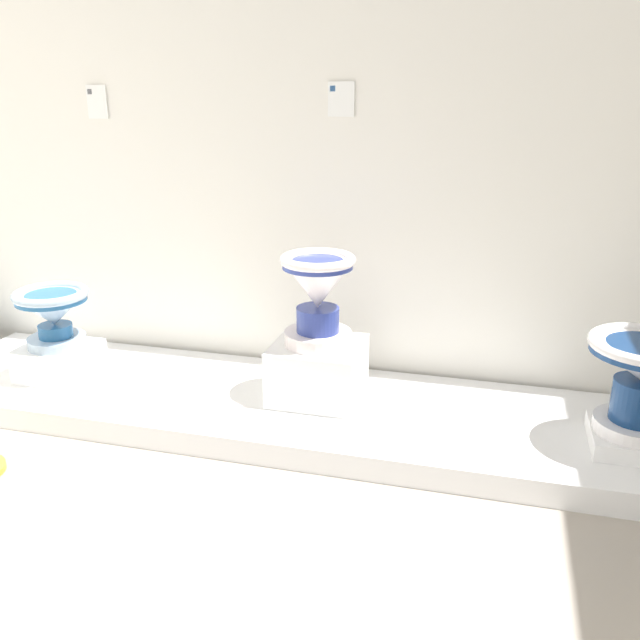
{
  "coord_description": "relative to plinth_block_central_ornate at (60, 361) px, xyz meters",
  "views": [
    {
      "loc": [
        2.86,
        -0.37,
        1.39
      ],
      "look_at": [
        2.17,
        2.18,
        0.48
      ],
      "focal_mm": 37.41,
      "sensor_mm": 36.0,
      "label": 1
    }
  ],
  "objects": [
    {
      "name": "wall_back",
      "position": [
        1.25,
        0.51,
        1.32
      ],
      "size": [
        4.54,
        0.06,
        3.01
      ],
      "primitive_type": "cube",
      "color": "white",
      "rests_on": "ground_plane"
    },
    {
      "name": "display_platform",
      "position": [
        1.25,
        0.05,
        -0.13
      ],
      "size": [
        3.76,
        0.82,
        0.1
      ],
      "primitive_type": "cube",
      "color": "white",
      "rests_on": "ground_plane"
    },
    {
      "name": "plinth_block_central_ornate",
      "position": [
        0.0,
        0.0,
        0.0
      ],
      "size": [
        0.33,
        0.29,
        0.16
      ],
      "primitive_type": "cube",
      "color": "white",
      "rests_on": "display_platform"
    },
    {
      "name": "antique_toilet_central_ornate",
      "position": [
        0.0,
        0.0,
        0.25
      ],
      "size": [
        0.34,
        0.34,
        0.27
      ],
      "color": "#9EB8D2",
      "rests_on": "plinth_block_central_ornate"
    },
    {
      "name": "plinth_block_slender_white",
      "position": [
        1.23,
        0.11,
        0.05
      ],
      "size": [
        0.38,
        0.37,
        0.25
      ],
      "primitive_type": "cube",
      "color": "white",
      "rests_on": "display_platform"
    },
    {
      "name": "antique_toilet_slender_white",
      "position": [
        1.23,
        0.11,
        0.41
      ],
      "size": [
        0.32,
        0.32,
        0.39
      ],
      "color": "white",
      "rests_on": "plinth_block_slender_white"
    },
    {
      "name": "plinth_block_rightmost",
      "position": [
        2.51,
        -0.02,
        -0.04
      ],
      "size": [
        0.3,
        0.31,
        0.07
      ],
      "primitive_type": "cube",
      "color": "white",
      "rests_on": "display_platform"
    },
    {
      "name": "info_placard_first",
      "position": [
        0.04,
        0.48,
        1.16
      ],
      "size": [
        0.11,
        0.01,
        0.15
      ],
      "color": "white"
    },
    {
      "name": "info_placard_second",
      "position": [
        1.24,
        0.48,
        1.18
      ],
      "size": [
        0.12,
        0.01,
        0.15
      ],
      "color": "white"
    }
  ]
}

